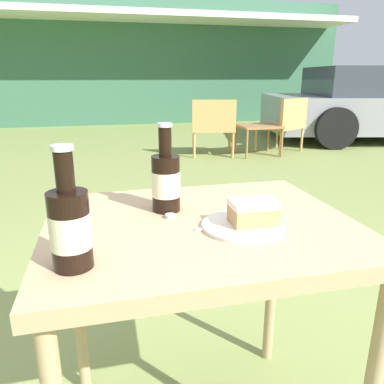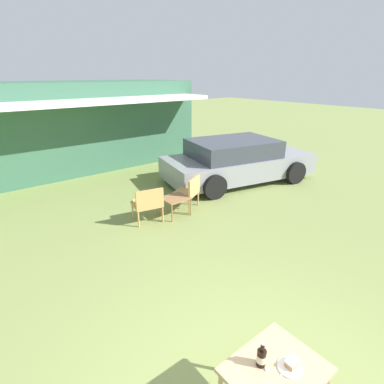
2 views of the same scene
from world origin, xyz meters
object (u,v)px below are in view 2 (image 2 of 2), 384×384
(parked_car, at_px, (237,161))
(wicker_chair_plain, at_px, (188,191))
(patio_table, at_px, (275,376))
(cake_on_plate, at_px, (291,365))
(wicker_chair_cushioned, at_px, (148,202))
(cola_bottle_near, at_px, (261,357))
(garden_side_table, at_px, (175,199))

(parked_car, distance_m, wicker_chair_plain, 2.50)
(wicker_chair_plain, bearing_deg, patio_table, 32.11)
(patio_table, height_order, cake_on_plate, cake_on_plate)
(wicker_chair_cushioned, relative_size, cake_on_plate, 3.84)
(patio_table, bearing_deg, cola_bottle_near, 124.98)
(cake_on_plate, height_order, cola_bottle_near, cola_bottle_near)
(cola_bottle_near, bearing_deg, garden_side_table, 63.47)
(parked_car, xyz_separation_m, wicker_chair_cushioned, (-3.48, -0.70, -0.17))
(parked_car, relative_size, wicker_chair_cushioned, 5.89)
(garden_side_table, bearing_deg, cake_on_plate, -113.55)
(cake_on_plate, distance_m, cola_bottle_near, 0.26)
(parked_car, relative_size, cola_bottle_near, 19.09)
(parked_car, relative_size, wicker_chair_plain, 5.89)
(parked_car, bearing_deg, cola_bottle_near, -122.12)
(wicker_chair_cushioned, xyz_separation_m, cola_bottle_near, (-1.36, -4.14, 0.38))
(garden_side_table, height_order, cake_on_plate, cake_on_plate)
(patio_table, bearing_deg, garden_side_table, 64.89)
(wicker_chair_cushioned, distance_m, patio_table, 4.44)
(parked_car, xyz_separation_m, garden_side_table, (-2.84, -0.82, -0.23))
(wicker_chair_cushioned, distance_m, wicker_chair_plain, 1.10)
(wicker_chair_plain, relative_size, garden_side_table, 1.39)
(parked_car, distance_m, garden_side_table, 2.96)
(wicker_chair_cushioned, bearing_deg, cola_bottle_near, 84.40)
(parked_car, distance_m, cola_bottle_near, 6.85)
(garden_side_table, height_order, patio_table, patio_table)
(parked_car, bearing_deg, garden_side_table, -151.04)
(wicker_chair_cushioned, relative_size, cola_bottle_near, 3.24)
(cake_on_plate, bearing_deg, parked_car, 47.03)
(patio_table, bearing_deg, parked_car, 46.01)
(garden_side_table, height_order, cola_bottle_near, cola_bottle_near)
(parked_car, height_order, cake_on_plate, parked_car)
(wicker_chair_plain, bearing_deg, cola_bottle_near, 30.73)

